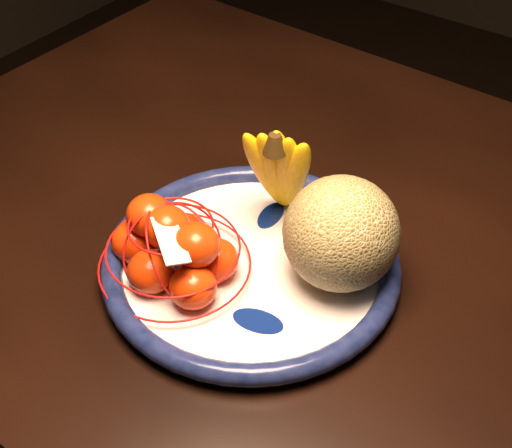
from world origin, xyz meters
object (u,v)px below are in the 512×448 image
Objects in this scene: dining_table at (376,305)px; fruit_bowl at (251,263)px; mandarin_bag at (173,248)px; banana_bunch at (281,168)px; cantaloupe at (341,234)px.

fruit_bowl reaches higher than dining_table.
mandarin_bag is (-0.06, -0.06, 0.04)m from fruit_bowl.
dining_table is 6.67× the size of mandarin_bag.
dining_table is 0.28m from mandarin_bag.
banana_bunch is at bearing 101.59° from fruit_bowl.
cantaloupe is at bearing 24.81° from fruit_bowl.
banana_bunch is (-0.02, 0.09, 0.08)m from fruit_bowl.
fruit_bowl is 1.59× the size of mandarin_bag.
cantaloupe is at bearing -113.78° from dining_table.
banana_bunch is at bearing -170.11° from dining_table.
dining_table is 4.18× the size of fruit_bowl.
dining_table is at bearing -10.85° from banana_bunch.
fruit_bowl is at bearing -137.68° from dining_table.
banana_bunch is (-0.11, 0.04, 0.02)m from cantaloupe.
cantaloupe reaches higher than mandarin_bag.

